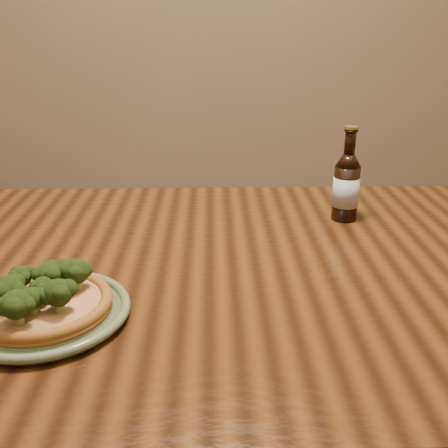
{
  "coord_description": "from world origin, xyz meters",
  "views": [
    {
      "loc": [
        0.07,
        -0.77,
        1.17
      ],
      "look_at": [
        0.09,
        0.11,
        0.82
      ],
      "focal_mm": 42.0,
      "sensor_mm": 36.0,
      "label": 1
    }
  ],
  "objects_px": {
    "table": "(177,307)",
    "pizza": "(44,300)",
    "plate": "(45,312)",
    "beer_bottle": "(346,186)"
  },
  "relations": [
    {
      "from": "table",
      "to": "pizza",
      "type": "relative_size",
      "value": 8.01
    },
    {
      "from": "table",
      "to": "pizza",
      "type": "xyz_separation_m",
      "value": [
        -0.18,
        -0.19,
        0.12
      ]
    },
    {
      "from": "table",
      "to": "plate",
      "type": "distance_m",
      "value": 0.28
    },
    {
      "from": "table",
      "to": "beer_bottle",
      "type": "relative_size",
      "value": 7.73
    },
    {
      "from": "pizza",
      "to": "table",
      "type": "bearing_deg",
      "value": 45.88
    },
    {
      "from": "table",
      "to": "pizza",
      "type": "height_order",
      "value": "pizza"
    },
    {
      "from": "pizza",
      "to": "beer_bottle",
      "type": "bearing_deg",
      "value": 36.5
    },
    {
      "from": "plate",
      "to": "pizza",
      "type": "bearing_deg",
      "value": -82.84
    },
    {
      "from": "table",
      "to": "beer_bottle",
      "type": "xyz_separation_m",
      "value": [
        0.36,
        0.21,
        0.17
      ]
    },
    {
      "from": "beer_bottle",
      "to": "pizza",
      "type": "bearing_deg",
      "value": -121.5
    }
  ]
}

